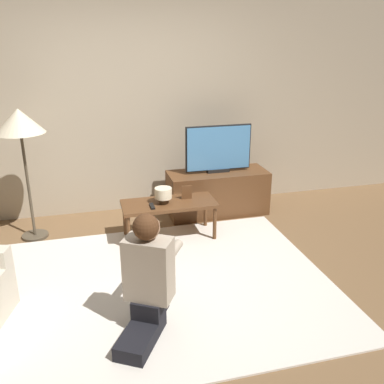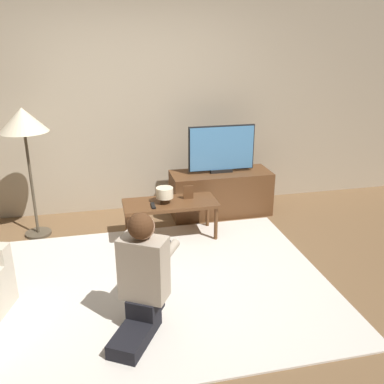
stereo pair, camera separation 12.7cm
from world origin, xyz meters
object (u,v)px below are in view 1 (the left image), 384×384
object	(u,v)px
coffee_table	(169,206)
table_lamp	(163,194)
person_kneeling	(148,276)
tv	(218,149)
floor_lamp	(20,127)

from	to	relation	value
coffee_table	table_lamp	xyz separation A→B (m)	(-0.06, -0.01, 0.15)
coffee_table	person_kneeling	world-z (taller)	person_kneeling
person_kneeling	coffee_table	bearing A→B (deg)	-76.93
tv	table_lamp	size ratio (longest dim) A/B	4.45
table_lamp	tv	bearing A→B (deg)	35.06
coffee_table	floor_lamp	distance (m)	1.71
coffee_table	person_kneeling	size ratio (longest dim) A/B	1.08
person_kneeling	table_lamp	distance (m)	1.51
tv	coffee_table	bearing A→B (deg)	-143.39
floor_lamp	table_lamp	xyz separation A→B (m)	(1.37, -0.41, -0.71)
coffee_table	tv	bearing A→B (deg)	36.61
tv	table_lamp	world-z (taller)	tv
floor_lamp	person_kneeling	world-z (taller)	floor_lamp
tv	floor_lamp	world-z (taller)	floor_lamp
coffee_table	table_lamp	world-z (taller)	table_lamp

